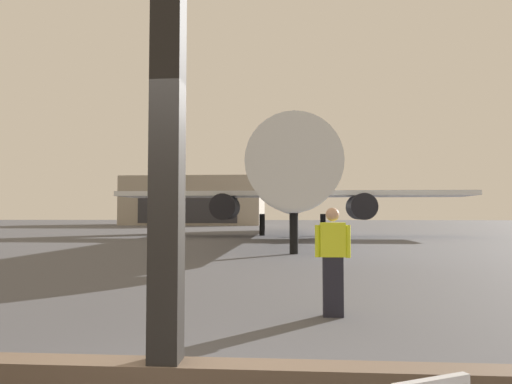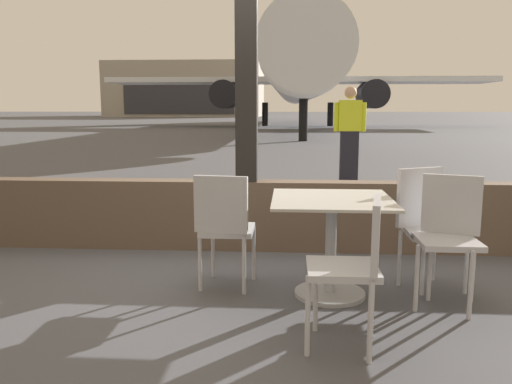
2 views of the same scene
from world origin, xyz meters
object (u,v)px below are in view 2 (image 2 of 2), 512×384
at_px(cafe_chair_window_left, 449,228).
at_px(distant_hangar, 189,90).
at_px(cafe_chair_window_right, 427,219).
at_px(cafe_chair_aisle_right, 357,259).
at_px(airplane, 299,75).
at_px(ground_crew_worker, 350,134).
at_px(dining_table, 331,236).
at_px(cafe_chair_aisle_left, 225,222).

distance_m(cafe_chair_window_left, distant_hangar, 78.78).
xyz_separation_m(cafe_chair_window_left, cafe_chair_window_right, (-0.07, 0.34, -0.01)).
relative_size(cafe_chair_aisle_right, distant_hangar, 0.04).
height_order(cafe_chair_aisle_right, airplane, airplane).
xyz_separation_m(cafe_chair_aisle_right, ground_crew_worker, (0.69, 6.68, 0.37)).
relative_size(dining_table, cafe_chair_window_left, 0.95).
bearing_deg(cafe_chair_aisle_right, cafe_chair_window_right, 58.70).
distance_m(cafe_chair_aisle_right, distant_hangar, 79.37).
xyz_separation_m(cafe_chair_window_left, cafe_chair_aisle_right, (-0.73, -0.75, -0.01)).
bearing_deg(ground_crew_worker, distant_hangar, 103.23).
bearing_deg(cafe_chair_aisle_left, airplane, 88.23).
relative_size(cafe_chair_window_right, airplane, 0.02).
bearing_deg(cafe_chair_window_left, cafe_chair_aisle_right, -134.33).
xyz_separation_m(airplane, ground_crew_worker, (0.55, -26.79, -2.62)).
xyz_separation_m(airplane, distant_hangar, (-16.14, 44.19, 0.41)).
bearing_deg(cafe_chair_aisle_right, cafe_chair_window_left, 45.67).
bearing_deg(dining_table, cafe_chair_window_right, 18.53).
xyz_separation_m(ground_crew_worker, distant_hangar, (-16.69, 70.98, 3.02)).
xyz_separation_m(cafe_chair_aisle_right, airplane, (0.14, 33.47, 2.99)).
bearing_deg(distant_hangar, cafe_chair_window_left, -77.73).
relative_size(dining_table, airplane, 0.02).
distance_m(dining_table, cafe_chair_aisle_left, 0.80).
height_order(cafe_chair_window_right, distant_hangar, distant_hangar).
relative_size(cafe_chair_window_left, airplane, 0.02).
bearing_deg(airplane, cafe_chair_aisle_left, -91.77).
relative_size(dining_table, cafe_chair_aisle_right, 0.98).
bearing_deg(cafe_chair_aisle_left, cafe_chair_window_right, 5.90).
height_order(dining_table, cafe_chair_aisle_right, cafe_chair_aisle_right).
distance_m(dining_table, ground_crew_worker, 5.90).
height_order(cafe_chair_window_left, cafe_chair_aisle_right, cafe_chair_window_left).
bearing_deg(cafe_chair_window_right, airplane, 90.93).
distance_m(cafe_chair_window_right, ground_crew_worker, 5.60).
xyz_separation_m(cafe_chair_aisle_left, airplane, (1.01, 32.54, 3.00)).
distance_m(cafe_chair_aisle_right, airplane, 33.60).
relative_size(dining_table, cafe_chair_aisle_left, 0.97).
bearing_deg(ground_crew_worker, cafe_chair_window_left, -89.60).
bearing_deg(cafe_chair_window_right, distant_hangar, 102.28).
distance_m(dining_table, cafe_chair_window_left, 0.82).
distance_m(cafe_chair_window_right, cafe_chair_aisle_left, 1.54).
relative_size(cafe_chair_aisle_left, cafe_chair_aisle_right, 1.01).
height_order(airplane, distant_hangar, airplane).
xyz_separation_m(dining_table, cafe_chair_aisle_left, (-0.79, 0.09, 0.07)).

